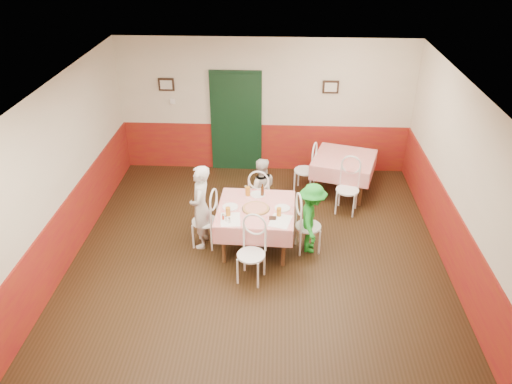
{
  "coord_description": "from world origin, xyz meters",
  "views": [
    {
      "loc": [
        0.3,
        -6.25,
        4.93
      ],
      "look_at": [
        -0.04,
        0.56,
        1.05
      ],
      "focal_mm": 35.0,
      "sensor_mm": 36.0,
      "label": 1
    }
  ],
  "objects_px": {
    "chair_right": "(308,226)",
    "wallet": "(273,218)",
    "chair_near": "(251,255)",
    "chair_far": "(260,198)",
    "beer_bottle": "(262,191)",
    "diner_far": "(260,189)",
    "second_table": "(343,175)",
    "diner_left": "(201,207)",
    "pizza": "(256,208)",
    "glass_c": "(248,191)",
    "main_table": "(256,228)",
    "glass_b": "(279,212)",
    "chair_left": "(205,221)",
    "chair_second_b": "(347,190)",
    "chair_second_a": "(305,171)",
    "diner_right": "(312,218)",
    "glass_a": "(228,212)"
  },
  "relations": [
    {
      "from": "chair_right",
      "to": "chair_second_a",
      "type": "xyz_separation_m",
      "value": [
        0.02,
        1.98,
        0.0
      ]
    },
    {
      "from": "second_table",
      "to": "chair_second_a",
      "type": "height_order",
      "value": "chair_second_a"
    },
    {
      "from": "chair_far",
      "to": "beer_bottle",
      "type": "xyz_separation_m",
      "value": [
        0.06,
        -0.47,
        0.41
      ]
    },
    {
      "from": "chair_second_a",
      "to": "beer_bottle",
      "type": "relative_size",
      "value": 4.43
    },
    {
      "from": "chair_second_a",
      "to": "diner_left",
      "type": "xyz_separation_m",
      "value": [
        -1.76,
        -1.92,
        0.28
      ]
    },
    {
      "from": "chair_second_a",
      "to": "glass_c",
      "type": "bearing_deg",
      "value": -17.16
    },
    {
      "from": "second_table",
      "to": "chair_left",
      "type": "bearing_deg",
      "value": -142.09
    },
    {
      "from": "second_table",
      "to": "glass_a",
      "type": "xyz_separation_m",
      "value": [
        -2.04,
        -2.2,
        0.46
      ]
    },
    {
      "from": "diner_far",
      "to": "second_table",
      "type": "bearing_deg",
      "value": -154.43
    },
    {
      "from": "chair_right",
      "to": "diner_left",
      "type": "height_order",
      "value": "diner_left"
    },
    {
      "from": "diner_far",
      "to": "main_table",
      "type": "bearing_deg",
      "value": 79.78
    },
    {
      "from": "glass_a",
      "to": "chair_second_b",
      "type": "bearing_deg",
      "value": 35.46
    },
    {
      "from": "second_table",
      "to": "chair_near",
      "type": "bearing_deg",
      "value": -120.46
    },
    {
      "from": "glass_c",
      "to": "beer_bottle",
      "type": "bearing_deg",
      "value": -3.14
    },
    {
      "from": "glass_c",
      "to": "chair_second_b",
      "type": "bearing_deg",
      "value": 24.43
    },
    {
      "from": "chair_far",
      "to": "glass_c",
      "type": "distance_m",
      "value": 0.62
    },
    {
      "from": "chair_far",
      "to": "glass_b",
      "type": "bearing_deg",
      "value": 115.21
    },
    {
      "from": "chair_near",
      "to": "wallet",
      "type": "xyz_separation_m",
      "value": [
        0.3,
        0.54,
        0.32
      ]
    },
    {
      "from": "chair_far",
      "to": "chair_near",
      "type": "relative_size",
      "value": 1.0
    },
    {
      "from": "main_table",
      "to": "glass_a",
      "type": "xyz_separation_m",
      "value": [
        -0.42,
        -0.25,
        0.46
      ]
    },
    {
      "from": "main_table",
      "to": "pizza",
      "type": "xyz_separation_m",
      "value": [
        -0.0,
        -0.04,
        0.4
      ]
    },
    {
      "from": "chair_far",
      "to": "glass_c",
      "type": "xyz_separation_m",
      "value": [
        -0.19,
        -0.45,
        0.39
      ]
    },
    {
      "from": "chair_near",
      "to": "diner_far",
      "type": "bearing_deg",
      "value": 102.96
    },
    {
      "from": "wallet",
      "to": "diner_far",
      "type": "bearing_deg",
      "value": 103.3
    },
    {
      "from": "chair_second_b",
      "to": "wallet",
      "type": "relative_size",
      "value": 8.18
    },
    {
      "from": "main_table",
      "to": "chair_far",
      "type": "distance_m",
      "value": 0.85
    },
    {
      "from": "main_table",
      "to": "glass_b",
      "type": "xyz_separation_m",
      "value": [
        0.37,
        -0.22,
        0.45
      ]
    },
    {
      "from": "chair_left",
      "to": "diner_left",
      "type": "relative_size",
      "value": 0.62
    },
    {
      "from": "chair_right",
      "to": "pizza",
      "type": "height_order",
      "value": "chair_right"
    },
    {
      "from": "main_table",
      "to": "glass_b",
      "type": "height_order",
      "value": "glass_b"
    },
    {
      "from": "chair_near",
      "to": "diner_left",
      "type": "height_order",
      "value": "diner_left"
    },
    {
      "from": "glass_c",
      "to": "diner_far",
      "type": "height_order",
      "value": "diner_far"
    },
    {
      "from": "chair_right",
      "to": "diner_far",
      "type": "distance_m",
      "value": 1.25
    },
    {
      "from": "chair_right",
      "to": "wallet",
      "type": "distance_m",
      "value": 0.72
    },
    {
      "from": "diner_far",
      "to": "chair_near",
      "type": "bearing_deg",
      "value": 79.78
    },
    {
      "from": "beer_bottle",
      "to": "diner_left",
      "type": "bearing_deg",
      "value": -160.52
    },
    {
      "from": "chair_far",
      "to": "diner_far",
      "type": "bearing_deg",
      "value": -84.41
    },
    {
      "from": "main_table",
      "to": "second_table",
      "type": "height_order",
      "value": "same"
    },
    {
      "from": "chair_right",
      "to": "diner_right",
      "type": "distance_m",
      "value": 0.16
    },
    {
      "from": "chair_second_a",
      "to": "wallet",
      "type": "xyz_separation_m",
      "value": [
        -0.59,
        -2.26,
        0.32
      ]
    },
    {
      "from": "beer_bottle",
      "to": "diner_far",
      "type": "xyz_separation_m",
      "value": [
        -0.05,
        0.52,
        -0.27
      ]
    },
    {
      "from": "chair_right",
      "to": "pizza",
      "type": "bearing_deg",
      "value": 78.96
    },
    {
      "from": "chair_second_b",
      "to": "pizza",
      "type": "relative_size",
      "value": 2.14
    },
    {
      "from": "chair_second_a",
      "to": "glass_a",
      "type": "xyz_separation_m",
      "value": [
        -1.29,
        -2.2,
        0.38
      ]
    },
    {
      "from": "chair_right",
      "to": "wallet",
      "type": "bearing_deg",
      "value": 104.33
    },
    {
      "from": "beer_bottle",
      "to": "chair_right",
      "type": "bearing_deg",
      "value": -28.53
    },
    {
      "from": "chair_near",
      "to": "chair_far",
      "type": "bearing_deg",
      "value": 102.96
    },
    {
      "from": "glass_a",
      "to": "diner_right",
      "type": "xyz_separation_m",
      "value": [
        1.32,
        0.22,
        -0.22
      ]
    },
    {
      "from": "main_table",
      "to": "diner_right",
      "type": "xyz_separation_m",
      "value": [
        0.9,
        -0.03,
        0.23
      ]
    },
    {
      "from": "wallet",
      "to": "diner_right",
      "type": "height_order",
      "value": "diner_right"
    }
  ]
}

